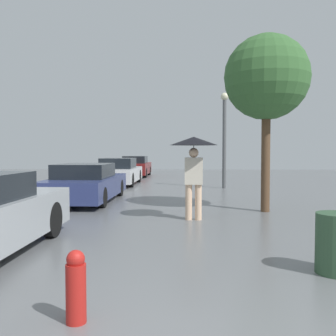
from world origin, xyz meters
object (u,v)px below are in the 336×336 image
street_lamp (224,131)px  fire_hydrant (76,287)px  tree (267,78)px  parked_car_second (86,184)px  parked_car_third (119,172)px  pedestrian (194,154)px  parked_car_farthest (136,167)px

street_lamp → fire_hydrant: (-2.63, -12.57, -2.07)m
fire_hydrant → tree: bearing=64.6°
parked_car_second → parked_car_third: 5.88m
pedestrian → street_lamp: bearing=78.9°
pedestrian → tree: size_ratio=0.42×
parked_car_third → fire_hydrant: (2.10, -14.07, -0.25)m
parked_car_second → street_lamp: street_lamp is taller
street_lamp → pedestrian: bearing=-101.1°
parked_car_third → fire_hydrant: 14.23m
street_lamp → parked_car_third: bearing=162.4°
pedestrian → street_lamp: size_ratio=0.47×
parked_car_third → parked_car_second: bearing=-89.9°
parked_car_second → tree: (5.13, -1.80, 2.85)m
fire_hydrant → parked_car_second: bearing=104.3°
pedestrian → street_lamp: (1.46, 7.44, 0.90)m
tree → fire_hydrant: size_ratio=6.81×
parked_car_second → street_lamp: (4.72, 4.37, 1.85)m
street_lamp → tree: bearing=-86.3°
parked_car_second → fire_hydrant: bearing=-75.7°
fire_hydrant → parked_car_farthest: bearing=96.0°
parked_car_farthest → pedestrian: bearing=-77.6°
parked_car_farthest → parked_car_third: bearing=-89.9°
pedestrian → parked_car_farthest: 15.35m
fire_hydrant → pedestrian: bearing=77.1°
parked_car_second → parked_car_third: bearing=90.1°
pedestrian → parked_car_farthest: (-3.28, 14.97, -0.90)m
street_lamp → fire_hydrant: bearing=-101.8°
parked_car_third → fire_hydrant: size_ratio=6.47×
parked_car_farthest → street_lamp: (4.74, -7.54, 1.81)m
parked_car_third → street_lamp: (4.73, -1.50, 1.82)m
pedestrian → parked_car_second: pedestrian is taller
parked_car_second → street_lamp: 6.70m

